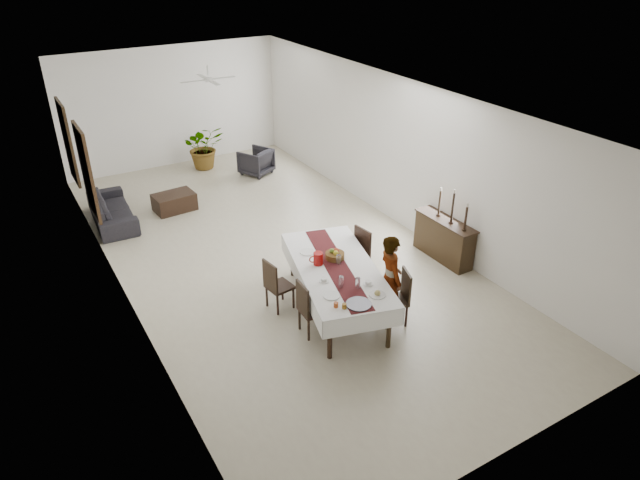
% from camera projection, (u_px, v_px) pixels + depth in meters
% --- Properties ---
extents(floor, '(6.00, 12.00, 0.00)m').
position_uv_depth(floor, '(275.00, 253.00, 11.60)').
color(floor, '#C2B89A').
rests_on(floor, ground).
extents(ceiling, '(6.00, 12.00, 0.02)m').
position_uv_depth(ceiling, '(269.00, 96.00, 10.08)').
color(ceiling, white).
rests_on(ceiling, wall_back).
extents(wall_back, '(6.00, 0.02, 3.20)m').
position_uv_depth(wall_back, '(173.00, 107.00, 15.37)').
color(wall_back, white).
rests_on(wall_back, floor).
extents(wall_front, '(6.00, 0.02, 3.20)m').
position_uv_depth(wall_front, '(515.00, 358.00, 6.31)').
color(wall_front, white).
rests_on(wall_front, floor).
extents(wall_left, '(0.02, 12.00, 3.20)m').
position_uv_depth(wall_left, '(111.00, 215.00, 9.49)').
color(wall_left, white).
rests_on(wall_left, floor).
extents(wall_right, '(0.02, 12.00, 3.20)m').
position_uv_depth(wall_right, '(398.00, 152.00, 12.19)').
color(wall_right, white).
rests_on(wall_right, floor).
extents(dining_table_top, '(1.74, 2.81, 0.05)m').
position_uv_depth(dining_table_top, '(336.00, 269.00, 9.54)').
color(dining_table_top, black).
rests_on(dining_table_top, table_leg_fl).
extents(table_leg_fl, '(0.09, 0.09, 0.76)m').
position_uv_depth(table_leg_fl, '(330.00, 338.00, 8.57)').
color(table_leg_fl, black).
rests_on(table_leg_fl, floor).
extents(table_leg_fr, '(0.09, 0.09, 0.76)m').
position_uv_depth(table_leg_fr, '(389.00, 327.00, 8.80)').
color(table_leg_fr, black).
rests_on(table_leg_fr, floor).
extents(table_leg_bl, '(0.09, 0.09, 0.76)m').
position_uv_depth(table_leg_bl, '(292.00, 258.00, 10.67)').
color(table_leg_bl, black).
rests_on(table_leg_bl, floor).
extents(table_leg_br, '(0.09, 0.09, 0.76)m').
position_uv_depth(table_leg_br, '(341.00, 251.00, 10.90)').
color(table_leg_br, black).
rests_on(table_leg_br, floor).
extents(tablecloth_top, '(1.98, 3.05, 0.01)m').
position_uv_depth(tablecloth_top, '(336.00, 267.00, 9.53)').
color(tablecloth_top, white).
rests_on(tablecloth_top, dining_table_top).
extents(tablecloth_drape_left, '(0.75, 2.71, 0.33)m').
position_uv_depth(tablecloth_drape_left, '(300.00, 281.00, 9.45)').
color(tablecloth_drape_left, white).
rests_on(tablecloth_drape_left, dining_table_top).
extents(tablecloth_drape_right, '(0.75, 2.71, 0.33)m').
position_uv_depth(tablecloth_drape_right, '(372.00, 270.00, 9.75)').
color(tablecloth_drape_right, white).
rests_on(tablecloth_drape_right, dining_table_top).
extents(tablecloth_drape_near, '(1.24, 0.35, 0.33)m').
position_uv_depth(tablecloth_drape_near, '(364.00, 323.00, 8.42)').
color(tablecloth_drape_near, white).
rests_on(tablecloth_drape_near, dining_table_top).
extents(tablecloth_drape_far, '(1.24, 0.35, 0.33)m').
position_uv_depth(tablecloth_drape_far, '(315.00, 237.00, 10.78)').
color(tablecloth_drape_far, silver).
rests_on(tablecloth_drape_far, dining_table_top).
extents(table_runner, '(1.08, 2.73, 0.00)m').
position_uv_depth(table_runner, '(336.00, 267.00, 9.52)').
color(table_runner, '#5B1A1D').
rests_on(table_runner, tablecloth_top).
extents(red_pitcher, '(0.20, 0.20, 0.22)m').
position_uv_depth(red_pitcher, '(318.00, 259.00, 9.54)').
color(red_pitcher, '#9B0D0B').
rests_on(red_pitcher, tablecloth_top).
extents(pitcher_handle, '(0.13, 0.06, 0.13)m').
position_uv_depth(pitcher_handle, '(313.00, 259.00, 9.52)').
color(pitcher_handle, maroon).
rests_on(pitcher_handle, red_pitcher).
extents(wine_glass_near, '(0.08, 0.08, 0.19)m').
position_uv_depth(wine_glass_near, '(358.00, 283.00, 8.91)').
color(wine_glass_near, white).
rests_on(wine_glass_near, tablecloth_top).
extents(wine_glass_mid, '(0.08, 0.08, 0.19)m').
position_uv_depth(wine_glass_mid, '(341.00, 282.00, 8.95)').
color(wine_glass_mid, white).
rests_on(wine_glass_mid, tablecloth_top).
extents(wine_glass_far, '(0.08, 0.08, 0.19)m').
position_uv_depth(wine_glass_far, '(339.00, 260.00, 9.54)').
color(wine_glass_far, white).
rests_on(wine_glass_far, tablecloth_top).
extents(teacup_right, '(0.10, 0.10, 0.07)m').
position_uv_depth(teacup_right, '(368.00, 283.00, 9.03)').
color(teacup_right, white).
rests_on(teacup_right, saucer_right).
extents(saucer_right, '(0.16, 0.16, 0.01)m').
position_uv_depth(saucer_right, '(368.00, 284.00, 9.04)').
color(saucer_right, white).
rests_on(saucer_right, tablecloth_top).
extents(teacup_left, '(0.10, 0.10, 0.07)m').
position_uv_depth(teacup_left, '(324.00, 280.00, 9.11)').
color(teacup_left, white).
rests_on(teacup_left, saucer_left).
extents(saucer_left, '(0.16, 0.16, 0.01)m').
position_uv_depth(saucer_left, '(324.00, 281.00, 9.12)').
color(saucer_left, silver).
rests_on(saucer_left, tablecloth_top).
extents(plate_near_right, '(0.26, 0.26, 0.02)m').
position_uv_depth(plate_near_right, '(377.00, 295.00, 8.77)').
color(plate_near_right, silver).
rests_on(plate_near_right, tablecloth_top).
extents(bread_near_right, '(0.10, 0.10, 0.10)m').
position_uv_depth(bread_near_right, '(377.00, 293.00, 8.76)').
color(bread_near_right, tan).
rests_on(bread_near_right, plate_near_right).
extents(plate_near_left, '(0.26, 0.26, 0.02)m').
position_uv_depth(plate_near_left, '(332.00, 296.00, 8.75)').
color(plate_near_left, silver).
rests_on(plate_near_left, tablecloth_top).
extents(plate_far_left, '(0.26, 0.26, 0.02)m').
position_uv_depth(plate_far_left, '(307.00, 252.00, 9.94)').
color(plate_far_left, white).
rests_on(plate_far_left, tablecloth_top).
extents(serving_tray, '(0.39, 0.39, 0.02)m').
position_uv_depth(serving_tray, '(359.00, 304.00, 8.55)').
color(serving_tray, '#47464C').
rests_on(serving_tray, tablecloth_top).
extents(jam_jar_a, '(0.07, 0.07, 0.08)m').
position_uv_depth(jam_jar_a, '(344.00, 306.00, 8.45)').
color(jam_jar_a, brown).
rests_on(jam_jar_a, tablecloth_top).
extents(jam_jar_b, '(0.07, 0.07, 0.08)m').
position_uv_depth(jam_jar_b, '(336.00, 305.00, 8.48)').
color(jam_jar_b, '#9B4016').
rests_on(jam_jar_b, tablecloth_top).
extents(fruit_basket, '(0.33, 0.33, 0.11)m').
position_uv_depth(fruit_basket, '(335.00, 256.00, 9.74)').
color(fruit_basket, brown).
rests_on(fruit_basket, tablecloth_top).
extents(fruit_red, '(0.10, 0.10, 0.10)m').
position_uv_depth(fruit_red, '(336.00, 251.00, 9.73)').
color(fruit_red, '#A42A10').
rests_on(fruit_red, fruit_basket).
extents(fruit_green, '(0.09, 0.09, 0.09)m').
position_uv_depth(fruit_green, '(332.00, 251.00, 9.72)').
color(fruit_green, '#5B7824').
rests_on(fruit_green, fruit_basket).
extents(fruit_yellow, '(0.09, 0.09, 0.09)m').
position_uv_depth(fruit_yellow, '(336.00, 253.00, 9.65)').
color(fruit_yellow, gold).
rests_on(fruit_yellow, fruit_basket).
extents(chair_right_near_seat, '(0.52, 0.52, 0.05)m').
position_uv_depth(chair_right_near_seat, '(394.00, 301.00, 9.36)').
color(chair_right_near_seat, black).
rests_on(chair_right_near_seat, chair_right_near_leg_fl).
extents(chair_right_near_leg_fl, '(0.05, 0.05, 0.40)m').
position_uv_depth(chair_right_near_leg_fl, '(406.00, 316.00, 9.35)').
color(chair_right_near_leg_fl, black).
rests_on(chair_right_near_leg_fl, floor).
extents(chair_right_near_leg_fr, '(0.05, 0.05, 0.40)m').
position_uv_depth(chair_right_near_leg_fr, '(400.00, 305.00, 9.64)').
color(chair_right_near_leg_fr, black).
rests_on(chair_right_near_leg_fr, floor).
extents(chair_right_near_leg_bl, '(0.05, 0.05, 0.40)m').
position_uv_depth(chair_right_near_leg_bl, '(387.00, 319.00, 9.29)').
color(chair_right_near_leg_bl, black).
rests_on(chair_right_near_leg_bl, floor).
extents(chair_right_near_leg_br, '(0.05, 0.05, 0.40)m').
position_uv_depth(chair_right_near_leg_br, '(381.00, 307.00, 9.58)').
color(chair_right_near_leg_br, black).
rests_on(chair_right_near_leg_br, floor).
extents(chair_right_near_back, '(0.17, 0.39, 0.52)m').
position_uv_depth(chair_right_near_back, '(406.00, 285.00, 9.26)').
color(chair_right_near_back, black).
rests_on(chair_right_near_back, chair_right_near_seat).
extents(chair_right_far_seat, '(0.49, 0.49, 0.05)m').
position_uv_depth(chair_right_far_seat, '(354.00, 260.00, 10.47)').
color(chair_right_far_seat, black).
rests_on(chair_right_far_seat, chair_right_far_leg_fl).
extents(chair_right_far_leg_fl, '(0.05, 0.05, 0.43)m').
position_uv_depth(chair_right_far_leg_fl, '(367.00, 271.00, 10.56)').
color(chair_right_far_leg_fl, black).
rests_on(chair_right_far_leg_fl, floor).
extents(chair_right_far_leg_fr, '(0.05, 0.05, 0.43)m').
position_uv_depth(chair_right_far_leg_fr, '(354.00, 264.00, 10.81)').
color(chair_right_far_leg_fr, black).
rests_on(chair_right_far_leg_fr, floor).
extents(chair_right_far_leg_bl, '(0.05, 0.05, 0.43)m').
position_uv_depth(chair_right_far_leg_bl, '(353.00, 278.00, 10.37)').
color(chair_right_far_leg_bl, black).
rests_on(chair_right_far_leg_bl, floor).
extents(chair_right_far_leg_br, '(0.05, 0.05, 0.43)m').
position_uv_depth(chair_right_far_leg_br, '(340.00, 270.00, 10.61)').
color(chair_right_far_leg_br, black).
rests_on(chair_right_far_leg_br, floor).
extents(chair_right_far_back, '(0.10, 0.43, 0.55)m').
position_uv_depth(chair_right_far_back, '(363.00, 242.00, 10.44)').
color(chair_right_far_back, black).
rests_on(chair_right_far_back, chair_right_far_seat).
extents(chair_left_near_seat, '(0.43, 0.43, 0.05)m').
position_uv_depth(chair_left_near_seat, '(313.00, 310.00, 9.12)').
color(chair_left_near_seat, black).
rests_on(chair_left_near_seat, chair_left_near_leg_fl).
extents(chair_left_near_leg_fl, '(0.04, 0.04, 0.40)m').
position_uv_depth(chair_left_near_leg_fl, '(300.00, 319.00, 9.29)').
color(chair_left_near_leg_fl, black).
rests_on(chair_left_near_leg_fl, floor).
extents(chair_left_near_leg_fr, '(0.04, 0.04, 0.40)m').
position_uv_depth(chair_left_near_leg_fr, '(309.00, 330.00, 9.03)').
color(chair_left_near_leg_fr, black).
rests_on(chair_left_near_leg_fr, floor).
extents(chair_left_near_leg_bl, '(0.04, 0.04, 0.40)m').
position_uv_depth(chair_left_near_leg_bl, '(318.00, 313.00, 9.42)').
color(chair_left_near_leg_bl, black).
rests_on(chair_left_near_leg_bl, floor).
extents(chair_left_near_leg_br, '(0.04, 0.04, 0.40)m').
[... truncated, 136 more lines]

